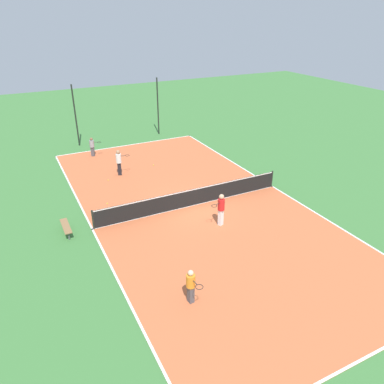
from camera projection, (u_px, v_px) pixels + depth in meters
ground_plane at (192, 206)px, 22.03m from camera, size 80.00×80.00×0.00m
court_surface at (192, 206)px, 22.03m from camera, size 11.85×24.43×0.02m
tennis_net at (192, 197)px, 21.78m from camera, size 11.65×0.10×1.10m
bench at (66, 227)px, 19.16m from camera, size 0.36×1.63×0.45m
player_coach_red at (221, 207)px, 19.58m from camera, size 0.99×0.66×1.82m
player_baseline_gray at (92, 146)px, 29.06m from camera, size 0.97×0.75×1.50m
player_center_orange at (191, 284)px, 14.40m from camera, size 0.42×0.96×1.52m
player_far_white at (119, 161)px, 25.63m from camera, size 0.99×0.57×1.82m
tennis_ball_left_sideline at (107, 203)px, 22.17m from camera, size 0.07×0.07×0.07m
tennis_ball_right_alley at (153, 165)px, 27.61m from camera, size 0.07×0.07×0.07m
tennis_ball_near_net at (108, 180)px, 25.20m from camera, size 0.07×0.07×0.07m
fence_post_back_left at (75, 116)px, 30.70m from camera, size 0.12×0.12×5.07m
fence_post_back_right at (158, 107)px, 33.65m from camera, size 0.12×0.12×5.07m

